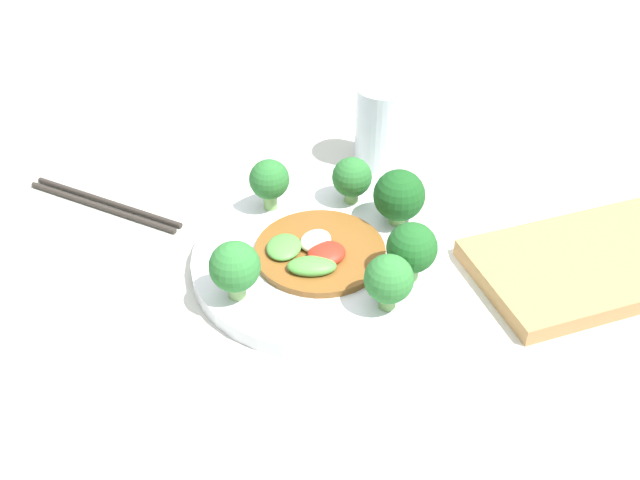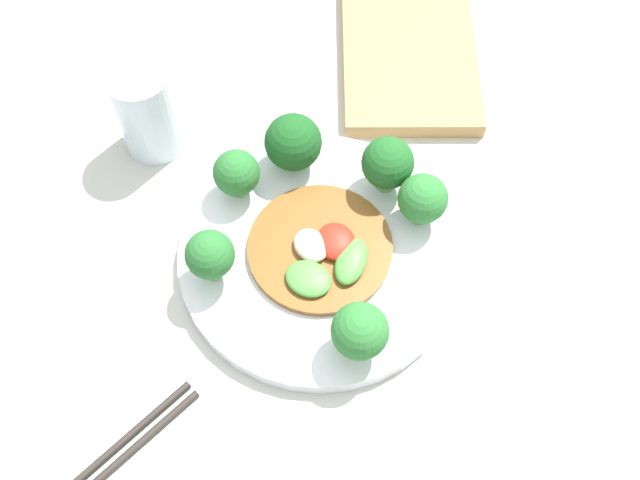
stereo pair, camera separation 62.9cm
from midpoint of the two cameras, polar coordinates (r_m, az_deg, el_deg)
The scene contains 13 objects.
ground_plane at distance 1.41m, azimuth -14.21°, elevation -17.34°, with size 8.00×8.00×0.00m, color #B7B2A8.
table at distance 1.06m, azimuth -18.58°, elevation -13.07°, with size 0.94×0.71×0.74m.
plate at distance 0.72m, azimuth -24.47°, elevation -3.63°, with size 0.28×0.28×0.02m.
broccoli_southeast at distance 0.69m, azimuth -19.56°, elevation 3.67°, with size 0.05×0.05×0.07m.
broccoli_north at distance 0.73m, azimuth -33.68°, elevation -3.83°, with size 0.05×0.05×0.06m.
broccoli_west at distance 0.64m, azimuth -25.00°, elevation -10.18°, with size 0.05×0.05×0.07m.
broccoli_east at distance 0.75m, azimuth -26.02°, elevation 5.17°, with size 0.06×0.06×0.07m.
broccoli_northeast at distance 0.76m, azimuth -30.32°, elevation 2.64°, with size 0.05×0.05×0.06m.
broccoli_south at distance 0.67m, azimuth -17.37°, elevation 0.69°, with size 0.05×0.05×0.06m.
stirfry_center at distance 0.71m, azimuth -24.82°, elevation -3.43°, with size 0.14×0.14×0.02m.
drinking_glass at distance 0.85m, azimuth -34.87°, elevation 7.06°, with size 0.07×0.07×0.11m.
chopsticks at distance 0.78m, azimuth -41.51°, elevation -17.49°, with size 0.14×0.19×0.01m.
cutting_board at distance 0.85m, azimuth -13.69°, elevation 14.46°, with size 0.31×0.21×0.02m.
Camera 2 is at (-0.34, 0.04, 1.41)m, focal length 42.00 mm.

